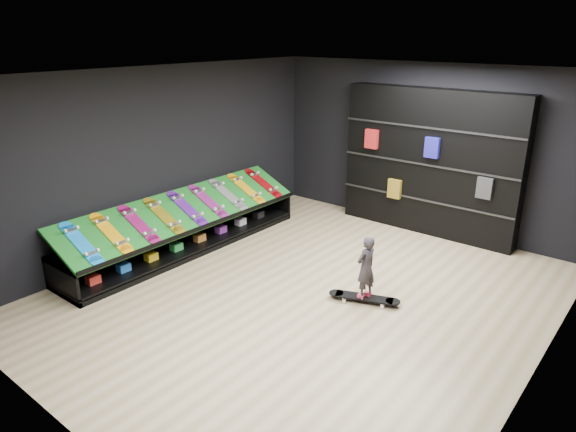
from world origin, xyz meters
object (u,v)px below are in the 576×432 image
Objects in this scene: floor_skateboard at (364,300)px; display_rack at (187,235)px; child at (365,279)px; back_shelving at (430,163)px.

display_rack is at bearing 163.83° from floor_skateboard.
child is (3.31, 0.30, 0.10)m from display_rack.
child is (0.54, -3.02, -0.94)m from back_shelving.
display_rack is 4.45m from back_shelving.
display_rack reaches higher than floor_skateboard.
floor_skateboard is 1.85× the size of child.
back_shelving is 3.30× the size of floor_skateboard.
back_shelving is at bearing -158.63° from child.
floor_skateboard is at bearing 101.26° from child.
floor_skateboard is at bearing 5.14° from display_rack.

